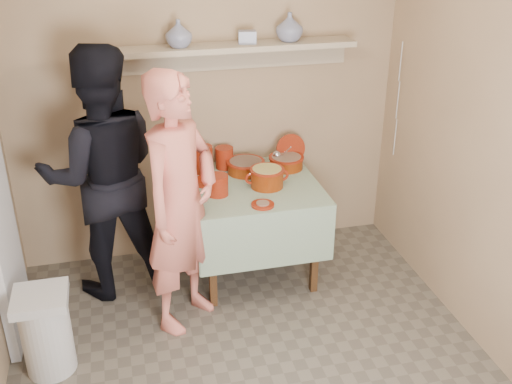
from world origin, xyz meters
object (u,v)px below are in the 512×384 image
object	(u,v)px
serving_table	(252,198)
cazuela_rice	(267,176)
person_helper	(103,175)
trash_bin	(46,332)
person_cook	(181,205)

from	to	relation	value
serving_table	cazuela_rice	world-z (taller)	cazuela_rice
person_helper	cazuela_rice	bearing A→B (deg)	169.62
cazuela_rice	trash_bin	distance (m)	1.82
person_helper	serving_table	world-z (taller)	person_helper
person_helper	trash_bin	bearing A→B (deg)	59.46
person_cook	trash_bin	world-z (taller)	person_cook
person_helper	cazuela_rice	xyz separation A→B (m)	(1.16, -0.13, -0.07)
trash_bin	cazuela_rice	bearing A→B (deg)	24.25
person_helper	cazuela_rice	distance (m)	1.17
person_helper	trash_bin	xyz separation A→B (m)	(-0.42, -0.84, -0.64)
serving_table	person_helper	bearing A→B (deg)	177.28
person_cook	trash_bin	size ratio (longest dim) A/B	3.16
person_helper	trash_bin	size ratio (longest dim) A/B	3.29
person_cook	cazuela_rice	size ratio (longest dim) A/B	5.36
cazuela_rice	person_helper	bearing A→B (deg)	173.63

